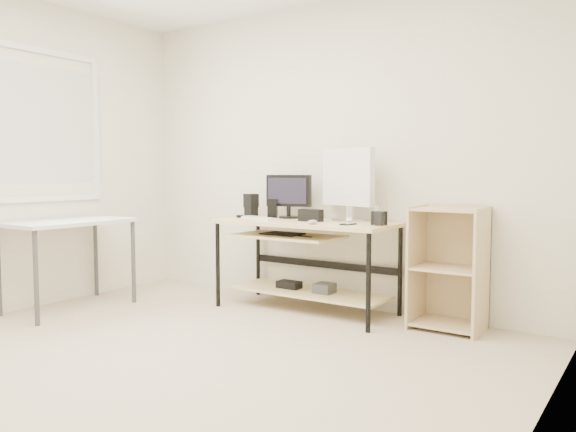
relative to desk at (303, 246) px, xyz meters
The scene contains 16 objects.
room 1.80m from the desk, 93.95° to the right, with size 4.01×4.01×2.62m.
desk is the anchor object (origin of this frame).
side_table 1.97m from the desk, 147.35° to the right, with size 0.60×1.00×0.75m.
shelf_unit 1.19m from the desk, ahead, with size 0.50×0.40×0.90m.
black_monitor 0.51m from the desk, 149.59° to the left, with size 0.41×0.17×0.38m.
white_imac 0.66m from the desk, 26.41° to the left, with size 0.54×0.23×0.59m.
keyboard 0.47m from the desk, behind, with size 0.45×0.13×0.02m, color silver.
mouse 0.39m from the desk, 44.91° to the right, with size 0.06×0.10×0.03m, color #ABABB0.
center_speaker 0.27m from the desk, ahead, with size 0.20×0.09×0.10m, color black.
speaker_left 0.75m from the desk, 167.29° to the left, with size 0.12×0.12×0.20m.
speaker_right 0.74m from the desk, ahead, with size 0.09×0.09×0.11m, color black.
audio_controller 0.48m from the desk, 168.01° to the left, with size 0.08×0.05×0.17m, color black.
volume_puck 0.68m from the desk, behind, with size 0.06×0.06×0.03m, color black.
smartphone 0.54m from the desk, 13.76° to the right, with size 0.07×0.13×0.01m, color black.
coaster 0.75m from the desk, ahead, with size 0.10×0.10×0.01m, color #A8824C.
drinking_glass 0.78m from the desk, ahead, with size 0.08×0.08×0.15m, color white.
Camera 1 is at (2.45, -2.22, 1.14)m, focal length 35.00 mm.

